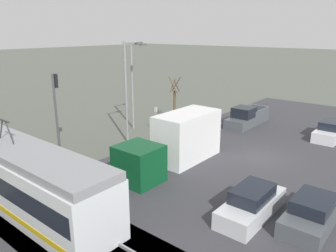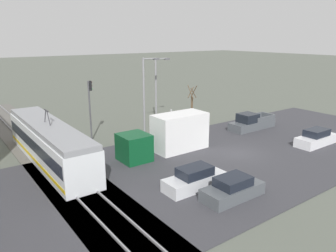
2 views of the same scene
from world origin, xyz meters
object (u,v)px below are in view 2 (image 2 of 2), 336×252
(box_truck, at_px, (169,135))
(sedan_car_2, at_px, (195,179))
(pickup_truck, at_px, (251,123))
(sedan_car_1, at_px, (233,189))
(street_tree, at_px, (192,106))
(traffic_light_pole, at_px, (90,103))
(no_parking_sign, at_px, (171,117))
(sedan_car_0, at_px, (316,138))
(light_rail_tram, at_px, (50,143))
(street_lamp_mid_block, at_px, (145,91))
(street_lamp_near_crossing, at_px, (157,87))

(box_truck, xyz_separation_m, sedan_car_2, (-6.91, 2.93, -0.91))
(pickup_truck, bearing_deg, sedan_car_1, 126.25)
(pickup_truck, relative_size, street_tree, 1.25)
(traffic_light_pole, distance_m, street_tree, 12.47)
(no_parking_sign, bearing_deg, sedan_car_0, -147.46)
(pickup_truck, relative_size, no_parking_sign, 2.45)
(light_rail_tram, height_order, street_tree, street_tree)
(sedan_car_2, bearing_deg, light_rail_tram, -149.21)
(light_rail_tram, xyz_separation_m, street_lamp_mid_block, (1.97, -10.63, 3.01))
(sedan_car_0, relative_size, street_lamp_mid_block, 0.58)
(street_lamp_mid_block, bearing_deg, street_tree, -84.14)
(street_lamp_mid_block, bearing_deg, sedan_car_0, -138.13)
(street_lamp_mid_block, height_order, no_parking_sign, street_lamp_mid_block)
(pickup_truck, bearing_deg, street_tree, 32.49)
(sedan_car_1, bearing_deg, traffic_light_pole, 7.78)
(sedan_car_1, bearing_deg, street_lamp_near_crossing, -19.57)
(sedan_car_2, height_order, traffic_light_pole, traffic_light_pole)
(pickup_truck, bearing_deg, no_parking_sign, 54.98)
(sedan_car_0, relative_size, street_tree, 1.01)
(light_rail_tram, bearing_deg, no_parking_sign, -82.01)
(box_truck, bearing_deg, street_tree, -51.01)
(box_truck, bearing_deg, traffic_light_pole, 29.36)
(light_rail_tram, distance_m, pickup_truck, 21.55)
(box_truck, distance_m, street_tree, 10.49)
(traffic_light_pole, relative_size, no_parking_sign, 2.53)
(box_truck, distance_m, pickup_truck, 11.96)
(sedan_car_0, distance_m, traffic_light_pole, 22.08)
(sedan_car_0, distance_m, street_lamp_near_crossing, 17.55)
(street_lamp_mid_block, distance_m, no_parking_sign, 4.58)
(traffic_light_pole, bearing_deg, no_parking_sign, -100.24)
(traffic_light_pole, distance_m, street_lamp_near_crossing, 8.75)
(box_truck, xyz_separation_m, no_parking_sign, (5.86, -4.51, -0.18))
(street_lamp_mid_block, bearing_deg, sedan_car_2, 161.90)
(no_parking_sign, bearing_deg, street_tree, -78.67)
(street_lamp_near_crossing, bearing_deg, street_tree, -116.95)
(street_lamp_mid_block, bearing_deg, pickup_truck, -116.04)
(street_lamp_near_crossing, relative_size, no_parking_sign, 3.30)
(pickup_truck, bearing_deg, sedan_car_2, 117.08)
(sedan_car_0, height_order, no_parking_sign, no_parking_sign)
(street_tree, bearing_deg, sedan_car_1, 147.98)
(box_truck, bearing_deg, sedan_car_0, -118.09)
(sedan_car_2, bearing_deg, traffic_light_pole, -175.01)
(sedan_car_1, relative_size, street_lamp_near_crossing, 0.55)
(street_tree, relative_size, street_lamp_mid_block, 0.57)
(box_truck, bearing_deg, street_lamp_near_crossing, -27.92)
(pickup_truck, xyz_separation_m, sedan_car_2, (-7.59, 14.84, -0.07))
(sedan_car_0, xyz_separation_m, street_tree, (13.27, 4.37, 1.39))
(no_parking_sign, bearing_deg, sedan_car_2, 149.79)
(light_rail_tram, height_order, sedan_car_2, light_rail_tram)
(traffic_light_pole, distance_m, no_parking_sign, 9.15)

